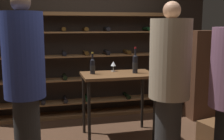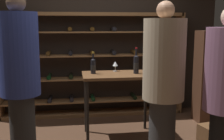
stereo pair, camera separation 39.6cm
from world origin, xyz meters
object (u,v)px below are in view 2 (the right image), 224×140
display_cabinet (209,77)px  wine_bottle_amber_reserve (93,66)px  wine_rack (91,65)px  wine_bottle_gold_foil (136,64)px  person_host_in_suit (163,79)px  person_guest_blue_shirt (20,74)px  wine_glass_stemmed_right (115,64)px  wine_crate (219,139)px  tasting_table (119,82)px

display_cabinet → wine_bottle_amber_reserve: display_cabinet is taller
wine_rack → wine_bottle_gold_foil: bearing=-62.5°
wine_rack → wine_bottle_amber_reserve: 1.05m
person_host_in_suit → person_guest_blue_shirt: person_guest_blue_shirt is taller
wine_bottle_gold_foil → wine_glass_stemmed_right: wine_bottle_gold_foil is taller
wine_rack → person_host_in_suit: bearing=-71.9°
wine_rack → person_host_in_suit: person_host_in_suit is taller
wine_crate → wine_bottle_amber_reserve: size_ratio=1.51×
wine_bottle_gold_foil → wine_glass_stemmed_right: size_ratio=2.50×
person_host_in_suit → display_cabinet: person_host_in_suit is taller
tasting_table → display_cabinet: (1.66, 0.48, -0.06)m
wine_rack → tasting_table: size_ratio=3.19×
display_cabinet → wine_crate: bearing=-109.7°
wine_rack → person_guest_blue_shirt: (-0.94, -1.79, 0.18)m
wine_rack → wine_bottle_amber_reserve: wine_rack is taller
wine_rack → person_host_in_suit: (0.68, -2.07, 0.13)m
wine_bottle_amber_reserve → wine_glass_stemmed_right: 0.39m
wine_bottle_amber_reserve → person_guest_blue_shirt: bearing=-140.1°
wine_bottle_amber_reserve → wine_glass_stemmed_right: (0.35, 0.16, -0.00)m
wine_rack → display_cabinet: bearing=-17.1°
tasting_table → wine_crate: tasting_table is taller
wine_glass_stemmed_right → wine_bottle_gold_foil: bearing=-40.7°
tasting_table → person_host_in_suit: bearing=-70.2°
wine_crate → display_cabinet: bearing=70.3°
person_guest_blue_shirt → wine_crate: 2.67m
tasting_table → wine_bottle_amber_reserve: (-0.37, 0.05, 0.24)m
person_guest_blue_shirt → wine_rack: bearing=156.9°
wine_crate → wine_glass_stemmed_right: wine_glass_stemmed_right is taller
wine_bottle_gold_foil → wine_bottle_amber_reserve: bearing=173.3°
display_cabinet → wine_bottle_amber_reserve: 2.09m
display_cabinet → wine_glass_stemmed_right: (-1.68, -0.27, 0.29)m
display_cabinet → wine_bottle_gold_foil: display_cabinet is taller
wine_rack → wine_glass_stemmed_right: bearing=-70.7°
tasting_table → wine_bottle_gold_foil: bearing=-4.2°
person_guest_blue_shirt → display_cabinet: 3.17m
display_cabinet → wine_bottle_amber_reserve: (-2.03, -0.43, 0.30)m
person_host_in_suit → person_guest_blue_shirt: 1.64m
wine_rack → wine_bottle_gold_foil: (0.58, -1.11, 0.17)m
wine_rack → wine_bottle_gold_foil: 1.26m
wine_rack → wine_crate: (1.57, -1.78, -0.75)m
display_cabinet → person_guest_blue_shirt: bearing=-158.1°
wine_rack → display_cabinet: size_ratio=2.14×
tasting_table → wine_glass_stemmed_right: (-0.02, 0.22, 0.23)m
wine_crate → wine_bottle_amber_reserve: (-1.61, 0.74, 0.90)m
tasting_table → wine_glass_stemmed_right: bearing=95.1°
wine_rack → wine_glass_stemmed_right: size_ratio=21.92×
tasting_table → wine_bottle_gold_foil: wine_bottle_gold_foil is taller
wine_rack → wine_bottle_amber_reserve: (-0.04, -1.04, 0.15)m
tasting_table → person_guest_blue_shirt: size_ratio=0.52×
tasting_table → display_cabinet: size_ratio=0.67×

